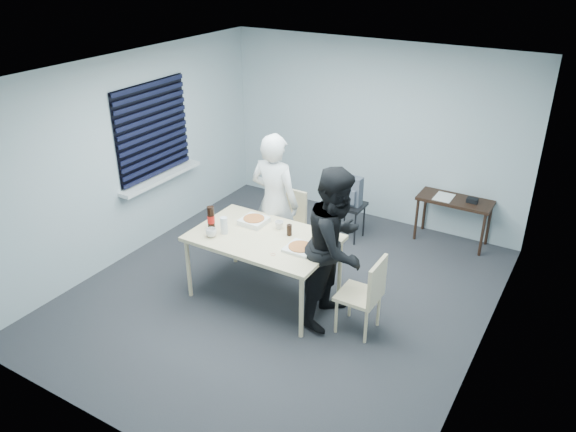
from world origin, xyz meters
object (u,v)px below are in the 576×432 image
Objects in this scene: chair_right at (367,291)px; soda_bottle at (211,218)px; stool at (350,211)px; mug_b at (279,225)px; person_white at (275,203)px; side_table at (455,204)px; person_black at (337,247)px; chair_far at (288,219)px; dining_table at (264,241)px; mug_a at (211,233)px; backpack at (351,191)px.

soda_bottle is (-1.91, -0.11, 0.41)m from chair_right.
stool is 5.24× the size of mug_b.
person_white reaches higher than chair_right.
person_black is at bearing -104.72° from side_table.
chair_far is 0.87m from mug_b.
chair_right is at bearing -95.00° from side_table.
side_table is (1.50, 2.42, -0.16)m from dining_table.
person_white is at bearing 75.89° from mug_a.
person_black is 0.85m from mug_b.
stool is 1.91× the size of soda_bottle.
person_white is at bearing -134.98° from side_table.
chair_right reaches higher than side_table.
side_table is 3.35m from soda_bottle.
dining_table is 0.92× the size of person_white.
chair_right is 1.31m from mug_b.
dining_table is 0.90m from person_black.
dining_table is 5.89× the size of soda_bottle.
mug_a is at bearing 75.89° from person_white.
person_white is (-1.55, 0.68, 0.37)m from chair_right.
dining_table is at bearing -97.86° from stool.
chair_far is 1.36m from mug_a.
soda_bottle is (-0.36, -1.14, 0.41)m from chair_far.
stool is at bearing 119.56° from chair_right.
stool is at bearing 79.45° from backpack.
mug_b is (0.55, 0.55, -0.00)m from mug_a.
soda_bottle is at bearing 65.54° from person_white.
soda_bottle reaches higher than stool.
mug_b is at bearing -97.18° from stool.
stool is 4.26× the size of mug_a.
chair_right reaches higher than dining_table.
person_white and person_black have the same top height.
stool is (-1.25, -0.62, -0.16)m from side_table.
chair_far is 0.96m from stool.
dining_table is 2.85m from side_table.
person_white is at bearing 156.16° from chair_right.
backpack is (-1.25, -0.63, 0.15)m from side_table.
mug_b reaches higher than dining_table.
backpack is 2.23m from mug_a.
chair_right is (1.29, -0.03, -0.22)m from dining_table.
soda_bottle is (-0.36, -0.80, 0.04)m from person_white.
mug_b is 0.36× the size of soda_bottle.
person_black reaches higher than soda_bottle.
stool is at bearing 57.32° from chair_far.
backpack is (-0.00, -0.01, 0.31)m from stool.
mug_a is (-2.00, -2.72, 0.26)m from side_table.
chair_right is 2.11m from stool.
mug_b is (0.05, 0.25, 0.11)m from dining_table.
chair_right is at bearing -12.85° from mug_b.
person_black is 6.44× the size of soda_bottle.
side_table is at bearing 58.16° from dining_table.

